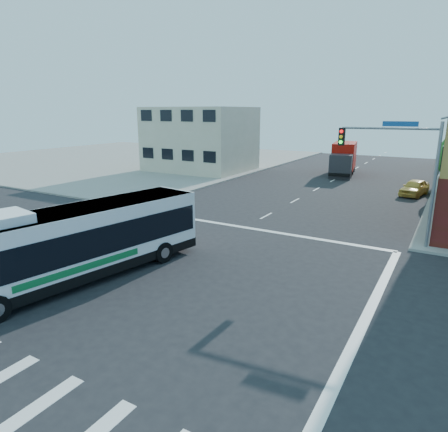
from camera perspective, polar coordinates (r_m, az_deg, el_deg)
The scene contains 7 objects.
ground at distance 19.20m, azimuth -10.40°, elevation -8.56°, with size 120.00×120.00×0.00m, color black.
sidewalk_nw at distance 67.55m, azimuth -13.86°, elevation 8.02°, with size 50.00×50.00×0.15m, color gray.
building_west at distance 52.01m, azimuth -3.39°, elevation 10.87°, with size 12.06×10.06×8.00m.
signal_mast_ne at distance 24.14m, azimuth 24.08°, elevation 7.46°, with size 7.91×1.13×8.07m.
transit_bus at distance 19.12m, azimuth -20.47°, elevation -3.58°, with size 4.92×12.79×3.71m.
box_truck at distance 50.84m, azimuth 16.68°, elevation 7.75°, with size 3.73×8.71×3.80m.
parked_car at distance 40.57m, azimuth 25.56°, elevation 3.68°, with size 1.72×4.28×1.46m, color gold.
Camera 1 is at (11.69, -13.24, 7.53)m, focal length 32.00 mm.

